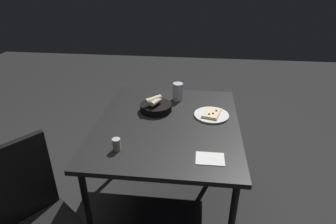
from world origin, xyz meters
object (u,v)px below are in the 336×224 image
object	(u,v)px
dining_table	(168,130)
chair_near	(29,220)
bread_basket	(156,107)
pizza_plate	(211,115)
beer_glass	(178,92)
pepper_shaker	(117,145)

from	to	relation	value
dining_table	chair_near	distance (m)	0.98
dining_table	bread_basket	distance (m)	0.22
pizza_plate	bread_basket	size ratio (longest dim) A/B	1.07
beer_glass	dining_table	bearing A→B (deg)	-95.89
bread_basket	chair_near	size ratio (longest dim) A/B	0.25
dining_table	chair_near	xyz separation A→B (m)	(-0.65, -0.72, -0.16)
dining_table	chair_near	world-z (taller)	chair_near
bread_basket	beer_glass	size ratio (longest dim) A/B	1.71
beer_glass	bread_basket	bearing A→B (deg)	-123.64
beer_glass	pepper_shaker	distance (m)	0.79
pizza_plate	pepper_shaker	xyz separation A→B (m)	(-0.56, -0.48, 0.02)
pizza_plate	pepper_shaker	bearing A→B (deg)	-139.28
pizza_plate	pepper_shaker	distance (m)	0.74
bread_basket	beer_glass	world-z (taller)	beer_glass
pizza_plate	bread_basket	world-z (taller)	bread_basket
pizza_plate	beer_glass	world-z (taller)	beer_glass
bread_basket	chair_near	bearing A→B (deg)	-121.69
pepper_shaker	beer_glass	bearing A→B (deg)	68.01
beer_glass	chair_near	bearing A→B (deg)	-122.08
pepper_shaker	chair_near	size ratio (longest dim) A/B	0.08
beer_glass	pepper_shaker	world-z (taller)	beer_glass
beer_glass	chair_near	xyz separation A→B (m)	(-0.69, -1.10, -0.28)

